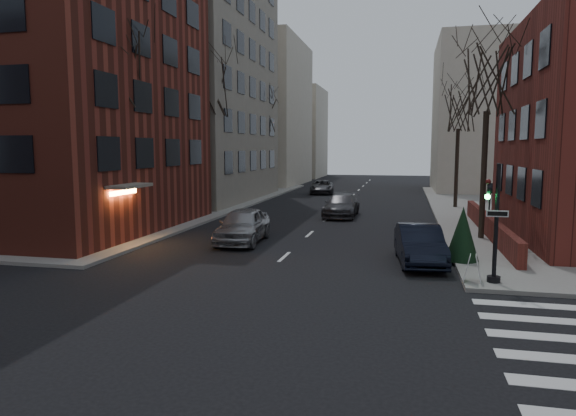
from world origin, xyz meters
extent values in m
plane|color=black|center=(0.00, 0.00, 0.00)|extent=(160.00, 160.00, 0.00)
cube|color=gray|center=(-29.00, 30.00, 0.07)|extent=(44.00, 44.00, 0.15)
cube|color=maroon|center=(-15.50, 16.50, 9.00)|extent=(15.00, 15.00, 18.00)
cube|color=gray|center=(-17.00, 34.00, 14.00)|extent=(18.00, 18.00, 28.00)
cube|color=maroon|center=(9.30, 19.00, 0.65)|extent=(0.35, 16.00, 1.00)
cube|color=beige|center=(-15.00, 55.00, 9.00)|extent=(14.00, 16.00, 18.00)
cube|color=beige|center=(15.00, 50.00, 8.00)|extent=(14.00, 14.00, 16.00)
cube|color=beige|center=(-13.00, 72.00, 7.00)|extent=(10.00, 12.00, 14.00)
cylinder|color=black|center=(8.00, 9.00, 2.15)|extent=(0.14, 0.14, 4.00)
cylinder|color=black|center=(8.00, 9.00, 0.25)|extent=(0.44, 0.44, 0.20)
imported|color=black|center=(7.75, 9.00, 3.00)|extent=(0.16, 0.20, 1.00)
sphere|color=#19FF4C|center=(7.68, 8.95, 3.05)|extent=(0.18, 0.18, 0.18)
cube|color=white|center=(8.00, 8.88, 2.50)|extent=(0.70, 0.03, 0.22)
cylinder|color=#2D231C|center=(-8.80, 14.00, 3.47)|extent=(0.28, 0.28, 6.65)
cylinder|color=#2D231C|center=(-8.80, 26.00, 3.65)|extent=(0.28, 0.28, 7.00)
cylinder|color=#2D231C|center=(-8.80, 40.00, 3.30)|extent=(0.28, 0.28, 6.30)
cylinder|color=#2D231C|center=(8.80, 18.00, 3.30)|extent=(0.28, 0.28, 6.30)
cylinder|color=#2D231C|center=(8.80, 32.00, 3.12)|extent=(0.28, 0.28, 5.95)
cylinder|color=black|center=(-8.20, 22.00, 3.15)|extent=(0.12, 0.12, 6.00)
sphere|color=#FFA54C|center=(-8.20, 22.00, 6.25)|extent=(0.36, 0.36, 0.36)
cylinder|color=black|center=(-8.20, 42.00, 3.15)|extent=(0.12, 0.12, 6.00)
sphere|color=#FFA54C|center=(-8.20, 42.00, 6.25)|extent=(0.36, 0.36, 0.36)
imported|color=black|center=(5.63, 11.97, 0.78)|extent=(2.16, 4.89, 1.56)
imported|color=#97989C|center=(-2.78, 14.87, 0.86)|extent=(2.29, 5.13, 1.72)
imported|color=#38383C|center=(0.80, 25.60, 0.76)|extent=(2.18, 5.26, 1.52)
imported|color=#39393D|center=(-3.29, 42.68, 0.69)|extent=(2.83, 5.17, 1.37)
cube|color=white|center=(7.30, 8.88, 0.62)|extent=(0.49, 0.63, 0.93)
cone|color=black|center=(7.30, 12.30, 1.24)|extent=(1.39, 1.39, 2.18)
camera|label=1|loc=(4.99, -9.07, 4.67)|focal=32.00mm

